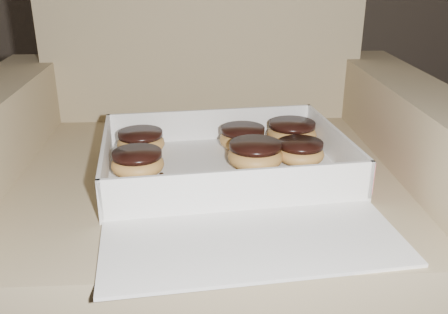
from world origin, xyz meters
TOP-DOWN VIEW (x-y plane):
  - armchair at (0.47, 0.55)m, footprint 0.86×0.73m
  - bakery_box at (0.51, 0.43)m, footprint 0.44×0.51m
  - donut_a at (0.55, 0.46)m, footprint 0.09×0.09m
  - donut_b at (0.36, 0.44)m, footprint 0.09×0.09m
  - donut_c at (0.54, 0.55)m, footprint 0.09×0.09m
  - donut_d at (0.63, 0.48)m, footprint 0.08×0.08m
  - donut_e at (0.63, 0.57)m, footprint 0.09×0.09m
  - donut_f at (0.35, 0.54)m, footprint 0.09×0.09m
  - crumb_a at (0.55, 0.45)m, footprint 0.01×0.01m
  - crumb_b at (0.39, 0.45)m, footprint 0.01×0.01m
  - crumb_c at (0.35, 0.39)m, footprint 0.01×0.01m
  - crumb_d at (0.52, 0.40)m, footprint 0.01×0.01m
  - crumb_e at (0.60, 0.45)m, footprint 0.01×0.01m

SIDE VIEW (x-z plane):
  - armchair at x=0.47m, z-range -0.17..0.73m
  - crumb_a at x=0.55m, z-range 0.41..0.42m
  - crumb_b at x=0.39m, z-range 0.41..0.42m
  - crumb_c at x=0.35m, z-range 0.41..0.42m
  - crumb_d at x=0.52m, z-range 0.41..0.42m
  - crumb_e at x=0.60m, z-range 0.41..0.42m
  - bakery_box at x=0.51m, z-range 0.38..0.45m
  - donut_d at x=0.63m, z-range 0.41..0.45m
  - donut_f at x=0.35m, z-range 0.41..0.46m
  - donut_b at x=0.36m, z-range 0.41..0.46m
  - donut_c at x=0.54m, z-range 0.41..0.46m
  - donut_e at x=0.63m, z-range 0.41..0.46m
  - donut_a at x=0.55m, z-range 0.41..0.46m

